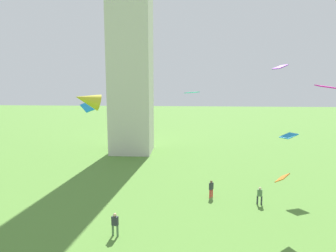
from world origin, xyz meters
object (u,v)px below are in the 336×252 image
object	(u,v)px
person_4	(211,188)
kite_flying_6	(87,100)
kite_flying_2	(289,136)
kite_flying_7	(88,107)
person_3	(115,223)
kite_flying_0	(326,87)
kite_flying_5	(280,67)
kite_flying_1	(192,92)
person_2	(260,195)
kite_flying_3	(282,178)

from	to	relation	value
person_4	kite_flying_6	xyz separation A→B (m)	(-8.87, -7.24, 8.54)
kite_flying_2	kite_flying_7	size ratio (longest dim) A/B	1.07
person_3	kite_flying_0	xyz separation A→B (m)	(13.52, 0.06, 9.39)
kite_flying_5	kite_flying_1	bearing A→B (deg)	-162.60
person_4	kite_flying_7	bearing A→B (deg)	-54.01
kite_flying_1	kite_flying_7	xyz separation A→B (m)	(-9.17, 4.12, -1.46)
person_2	kite_flying_6	xyz separation A→B (m)	(-12.97, -5.94, 8.58)
kite_flying_5	kite_flying_6	size ratio (longest dim) A/B	0.84
kite_flying_1	kite_flying_7	world-z (taller)	kite_flying_1
kite_flying_5	kite_flying_6	xyz separation A→B (m)	(-16.77, -15.05, -2.72)
kite_flying_5	kite_flying_7	size ratio (longest dim) A/B	1.05
person_2	kite_flying_1	size ratio (longest dim) A/B	1.38
kite_flying_6	kite_flying_7	xyz separation A→B (m)	(-2.23, 6.82, -1.07)
kite_flying_3	kite_flying_0	bearing A→B (deg)	-95.34
kite_flying_5	kite_flying_7	xyz separation A→B (m)	(-19.00, -8.23, -3.79)
person_4	kite_flying_6	size ratio (longest dim) A/B	0.77
kite_flying_0	kite_flying_1	distance (m)	8.78
person_4	kite_flying_0	xyz separation A→B (m)	(6.34, -7.44, 9.42)
kite_flying_6	person_4	bearing A→B (deg)	103.69
person_2	person_4	bearing A→B (deg)	0.86
person_2	person_4	xyz separation A→B (m)	(-4.10, 1.30, 0.04)
kite_flying_6	kite_flying_5	bearing A→B (deg)	106.39
kite_flying_7	kite_flying_6	bearing A→B (deg)	155.11
person_3	kite_flying_3	size ratio (longest dim) A/B	1.29
person_2	kite_flying_5	world-z (taller)	kite_flying_5
person_4	kite_flying_7	distance (m)	13.38
kite_flying_2	kite_flying_3	distance (m)	8.29
person_4	kite_flying_2	size ratio (longest dim) A/B	0.90
kite_flying_3	kite_flying_5	xyz separation A→B (m)	(3.31, 13.37, 8.36)
person_2	kite_flying_5	size ratio (longest dim) A/B	0.88
person_2	kite_flying_2	bearing A→B (deg)	-115.90
person_2	kite_flying_7	size ratio (longest dim) A/B	0.92
kite_flying_1	kite_flying_3	world-z (taller)	kite_flying_1
kite_flying_0	kite_flying_5	world-z (taller)	kite_flying_5
person_2	kite_flying_0	xyz separation A→B (m)	(2.24, -6.14, 9.46)
person_4	kite_flying_2	bearing A→B (deg)	139.46
person_3	kite_flying_2	size ratio (longest dim) A/B	0.92
kite_flying_5	kite_flying_7	distance (m)	21.05
kite_flying_6	person_3	bearing A→B (deg)	55.61
kite_flying_0	kite_flying_2	size ratio (longest dim) A/B	0.65
kite_flying_2	person_3	bearing A→B (deg)	179.15
person_3	kite_flying_5	size ratio (longest dim) A/B	0.94
person_3	kite_flying_2	xyz separation A→B (m)	(14.57, 9.57, 4.58)
kite_flying_2	kite_flying_5	xyz separation A→B (m)	(0.51, 5.75, 6.66)
person_2	kite_flying_5	bearing A→B (deg)	-94.19
kite_flying_0	kite_flying_6	distance (m)	15.24
kite_flying_1	person_4	bearing A→B (deg)	-65.84
kite_flying_3	kite_flying_5	distance (m)	16.11
kite_flying_2	kite_flying_7	bearing A→B (deg)	153.49
person_3	person_4	world-z (taller)	person_3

